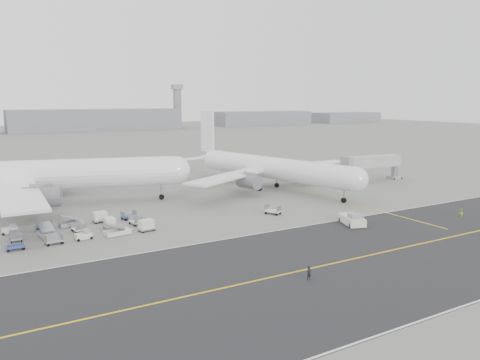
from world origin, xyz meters
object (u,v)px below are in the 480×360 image
pushback_tug (352,220)px  ground_crew_b (461,213)px  airliner_b (269,167)px  ground_crew_a (309,273)px  control_tower (177,105)px  airliner_a (34,175)px  jet_bridge (372,163)px

pushback_tug → ground_crew_b: (19.50, -5.92, -0.07)m
pushback_tug → ground_crew_b: pushback_tug is taller
airliner_b → ground_crew_a: 54.74m
control_tower → airliner_b: size_ratio=0.63×
pushback_tug → ground_crew_a: bearing=-123.9°
ground_crew_a → ground_crew_b: (40.45, 9.38, -0.04)m
control_tower → airliner_a: size_ratio=0.53×
airliner_a → airliner_b: (48.20, -7.83, -0.95)m
airliner_a → airliner_b: airliner_a is taller
control_tower → jet_bridge: (-47.50, -241.63, -11.67)m
ground_crew_b → airliner_b: bearing=-91.9°
control_tower → ground_crew_a: 303.79m
jet_bridge → ground_crew_a: jet_bridge is taller
airliner_b → pushback_tug: bearing=-113.2°
jet_bridge → ground_crew_b: 37.66m
jet_bridge → ground_crew_a: size_ratio=10.57×
control_tower → pushback_tug: size_ratio=4.28×
pushback_tug → jet_bridge: 44.41m
airliner_b → ground_crew_b: (14.28, -38.52, -4.21)m
pushback_tug → jet_bridge: (33.61, 28.79, 3.73)m
airliner_a → jet_bridge: size_ratio=3.33×
airliner_b → jet_bridge: bearing=-21.8°
ground_crew_b → ground_crew_a: bearing=-9.2°
airliner_a → ground_crew_b: 77.97m
jet_bridge → ground_crew_b: bearing=-107.1°
ground_crew_a → airliner_b: bearing=59.3°
control_tower → jet_bridge: size_ratio=1.78×
control_tower → ground_crew_b: control_tower is taller
pushback_tug → ground_crew_a: pushback_tug is taller
control_tower → airliner_b: (-75.89, -237.82, -11.26)m
airliner_a → pushback_tug: size_ratio=8.02×
airliner_a → pushback_tug: (42.97, -40.43, -5.09)m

